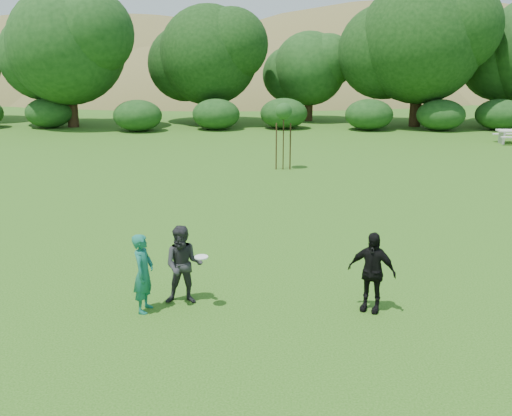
% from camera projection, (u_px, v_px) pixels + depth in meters
% --- Properties ---
extents(ground, '(120.00, 120.00, 0.00)m').
position_uv_depth(ground, '(252.00, 297.00, 11.96)').
color(ground, '#19470C').
rests_on(ground, ground).
extents(player_teal, '(0.45, 0.62, 1.59)m').
position_uv_depth(player_teal, '(143.00, 273.00, 11.11)').
color(player_teal, '#166553').
rests_on(player_teal, ground).
extents(player_grey, '(0.83, 0.66, 1.64)m').
position_uv_depth(player_grey, '(184.00, 265.00, 11.46)').
color(player_grey, '#28282B').
rests_on(player_grey, ground).
extents(player_black, '(1.03, 0.76, 1.62)m').
position_uv_depth(player_black, '(372.00, 272.00, 11.14)').
color(player_black, black).
rests_on(player_black, ground).
extents(frisbee, '(0.27, 0.27, 0.03)m').
position_uv_depth(frisbee, '(201.00, 257.00, 11.15)').
color(frisbee, white).
rests_on(frisbee, ground).
extents(sapling, '(0.70, 0.70, 2.85)m').
position_uv_depth(sapling, '(284.00, 113.00, 24.05)').
color(sapling, '#362315').
rests_on(sapling, ground).
extents(hillside, '(150.00, 72.00, 52.00)m').
position_uv_depth(hillside, '(266.00, 174.00, 81.10)').
color(hillside, olive).
rests_on(hillside, ground).
extents(tree_row, '(53.92, 10.38, 9.62)m').
position_uv_depth(tree_row, '(315.00, 52.00, 38.19)').
color(tree_row, '#3A2616').
rests_on(tree_row, ground).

